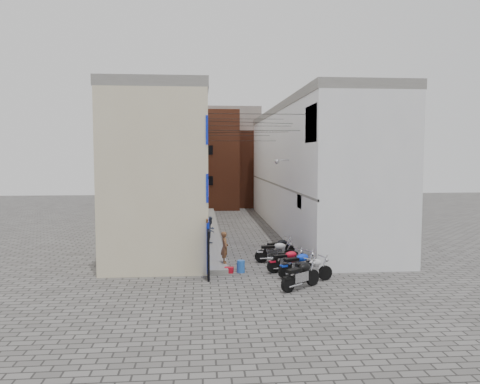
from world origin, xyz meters
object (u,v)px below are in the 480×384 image
object	(u,v)px
motorcycle_c	(298,263)
person_b	(210,230)
motorcycle_b	(311,268)
motorcycle_g	(279,247)
motorcycle_d	(287,259)
person_a	(225,247)
water_jug_far	(240,268)
motorcycle_f	(275,251)
water_jug_near	(241,266)
red_crate	(229,270)
motorcycle_a	(301,274)
motorcycle_e	(290,257)

from	to	relation	value
motorcycle_c	person_b	xyz separation A→B (m)	(-3.85, 6.90, 0.44)
motorcycle_b	motorcycle_g	bearing A→B (deg)	170.59
motorcycle_d	person_a	size ratio (longest dim) A/B	1.32
motorcycle_c	person_a	size ratio (longest dim) A/B	1.40
water_jug_far	motorcycle_g	bearing A→B (deg)	52.15
motorcycle_c	motorcycle_g	distance (m)	3.98
motorcycle_f	water_jug_near	distance (m)	2.73
motorcycle_f	red_crate	distance (m)	3.18
motorcycle_a	motorcycle_g	size ratio (longest dim) A/B	1.08
motorcycle_d	water_jug_far	xyz separation A→B (m)	(-2.22, 0.04, -0.35)
water_jug_near	water_jug_far	bearing A→B (deg)	180.00
motorcycle_e	person_a	xyz separation A→B (m)	(-3.20, 0.01, 0.53)
motorcycle_a	person_a	size ratio (longest dim) A/B	1.42
motorcycle_b	motorcycle_e	xyz separation A→B (m)	(-0.40, 2.78, -0.11)
motorcycle_e	motorcycle_g	xyz separation A→B (m)	(-0.17, 2.13, 0.09)
motorcycle_c	motorcycle_e	distance (m)	1.85
motorcycle_f	water_jug_far	xyz separation A→B (m)	(-1.98, -1.90, -0.38)
motorcycle_f	motorcycle_g	xyz separation A→B (m)	(0.38, 1.14, -0.03)
person_a	motorcycle_f	bearing A→B (deg)	-73.05
motorcycle_c	motorcycle_e	xyz separation A→B (m)	(-0.05, 1.85, -0.13)
red_crate	person_b	bearing A→B (deg)	97.17
water_jug_near	red_crate	world-z (taller)	water_jug_near
motorcycle_d	water_jug_near	xyz separation A→B (m)	(-2.17, 0.04, -0.30)
person_a	red_crate	world-z (taller)	person_a
motorcycle_g	water_jug_near	world-z (taller)	motorcycle_g
person_b	person_a	bearing A→B (deg)	-140.92
motorcycle_b	red_crate	size ratio (longest dim) A/B	5.08
motorcycle_g	person_a	world-z (taller)	person_a
motorcycle_f	motorcycle_b	bearing A→B (deg)	13.47
motorcycle_e	motorcycle_a	bearing A→B (deg)	-0.04
person_a	water_jug_near	distance (m)	1.38
motorcycle_b	motorcycle_d	size ratio (longest dim) A/B	1.02
person_a	water_jug_far	xyz separation A→B (m)	(0.67, -0.92, -0.78)
motorcycle_a	motorcycle_f	size ratio (longest dim) A/B	1.02
motorcycle_b	person_a	bearing A→B (deg)	-143.83
person_b	red_crate	size ratio (longest dim) A/B	4.00
person_b	red_crate	bearing A→B (deg)	-140.54
motorcycle_d	red_crate	world-z (taller)	motorcycle_d
motorcycle_a	motorcycle_c	size ratio (longest dim) A/B	1.02
motorcycle_f	red_crate	world-z (taller)	motorcycle_f
motorcycle_g	person_a	size ratio (longest dim) A/B	1.32
motorcycle_g	person_a	distance (m)	3.72
motorcycle_a	red_crate	distance (m)	4.05
motorcycle_d	motorcycle_f	bearing A→B (deg)	169.42
motorcycle_b	water_jug_near	size ratio (longest dim) A/B	3.62
motorcycle_b	person_b	bearing A→B (deg)	-167.83
motorcycle_g	person_b	xyz separation A→B (m)	(-3.63, 2.92, 0.48)
red_crate	motorcycle_f	bearing A→B (deg)	37.19
motorcycle_c	motorcycle_f	distance (m)	2.90
motorcycle_f	person_a	size ratio (longest dim) A/B	1.39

